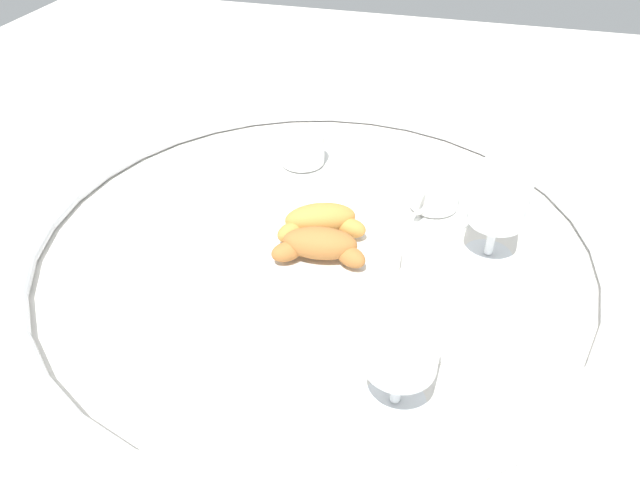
{
  "coord_description": "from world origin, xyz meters",
  "views": [
    {
      "loc": [
        -0.18,
        0.65,
        0.53
      ],
      "look_at": [
        -0.01,
        0.03,
        0.03
      ],
      "focal_mm": 33.27,
      "sensor_mm": 36.0,
      "label": 1
    }
  ],
  "objects_px": {
    "pastry_plate": "(320,249)",
    "folded_napkin": "(436,328)",
    "croissant_large": "(320,222)",
    "croissant_small": "(320,246)",
    "coffee_cup_far": "(434,195)",
    "juice_glass_left": "(402,343)",
    "juice_glass_right": "(500,201)",
    "coffee_cup_near": "(302,152)"
  },
  "relations": [
    {
      "from": "croissant_large",
      "to": "juice_glass_left",
      "type": "distance_m",
      "value": 0.29
    },
    {
      "from": "croissant_small",
      "to": "folded_napkin",
      "type": "bearing_deg",
      "value": 157.4
    },
    {
      "from": "pastry_plate",
      "to": "folded_napkin",
      "type": "xyz_separation_m",
      "value": [
        -0.17,
        0.1,
        -0.01
      ]
    },
    {
      "from": "coffee_cup_far",
      "to": "folded_napkin",
      "type": "distance_m",
      "value": 0.26
    },
    {
      "from": "pastry_plate",
      "to": "juice_glass_right",
      "type": "xyz_separation_m",
      "value": [
        -0.23,
        -0.07,
        0.08
      ]
    },
    {
      "from": "coffee_cup_far",
      "to": "juice_glass_left",
      "type": "bearing_deg",
      "value": 90.73
    },
    {
      "from": "croissant_large",
      "to": "coffee_cup_near",
      "type": "height_order",
      "value": "croissant_large"
    },
    {
      "from": "croissant_large",
      "to": "coffee_cup_near",
      "type": "bearing_deg",
      "value": -66.8
    },
    {
      "from": "coffee_cup_near",
      "to": "juice_glass_right",
      "type": "distance_m",
      "value": 0.37
    },
    {
      "from": "pastry_plate",
      "to": "juice_glass_right",
      "type": "relative_size",
      "value": 1.62
    },
    {
      "from": "croissant_large",
      "to": "folded_napkin",
      "type": "bearing_deg",
      "value": 145.77
    },
    {
      "from": "pastry_plate",
      "to": "coffee_cup_far",
      "type": "bearing_deg",
      "value": -130.77
    },
    {
      "from": "coffee_cup_far",
      "to": "folded_napkin",
      "type": "bearing_deg",
      "value": 97.87
    },
    {
      "from": "juice_glass_left",
      "to": "folded_napkin",
      "type": "bearing_deg",
      "value": -104.63
    },
    {
      "from": "croissant_small",
      "to": "juice_glass_left",
      "type": "relative_size",
      "value": 0.97
    },
    {
      "from": "juice_glass_right",
      "to": "croissant_small",
      "type": "bearing_deg",
      "value": 23.56
    },
    {
      "from": "pastry_plate",
      "to": "croissant_large",
      "type": "xyz_separation_m",
      "value": [
        0.01,
        -0.02,
        0.03
      ]
    },
    {
      "from": "croissant_large",
      "to": "pastry_plate",
      "type": "bearing_deg",
      "value": 104.24
    },
    {
      "from": "pastry_plate",
      "to": "folded_napkin",
      "type": "height_order",
      "value": "pastry_plate"
    },
    {
      "from": "folded_napkin",
      "to": "juice_glass_right",
      "type": "bearing_deg",
      "value": -108.05
    },
    {
      "from": "croissant_large",
      "to": "juice_glass_left",
      "type": "height_order",
      "value": "juice_glass_left"
    },
    {
      "from": "pastry_plate",
      "to": "juice_glass_right",
      "type": "bearing_deg",
      "value": -163.77
    },
    {
      "from": "coffee_cup_far",
      "to": "croissant_small",
      "type": "bearing_deg",
      "value": 55.51
    },
    {
      "from": "croissant_small",
      "to": "coffee_cup_far",
      "type": "xyz_separation_m",
      "value": [
        -0.13,
        -0.19,
        -0.02
      ]
    },
    {
      "from": "pastry_plate",
      "to": "juice_glass_right",
      "type": "height_order",
      "value": "juice_glass_right"
    },
    {
      "from": "pastry_plate",
      "to": "folded_napkin",
      "type": "bearing_deg",
      "value": 150.39
    },
    {
      "from": "coffee_cup_near",
      "to": "coffee_cup_far",
      "type": "xyz_separation_m",
      "value": [
        -0.24,
        0.08,
        0.0
      ]
    },
    {
      "from": "croissant_small",
      "to": "juice_glass_right",
      "type": "distance_m",
      "value": 0.25
    },
    {
      "from": "croissant_small",
      "to": "juice_glass_right",
      "type": "xyz_separation_m",
      "value": [
        -0.22,
        -0.1,
        0.05
      ]
    },
    {
      "from": "croissant_small",
      "to": "folded_napkin",
      "type": "xyz_separation_m",
      "value": [
        -0.17,
        0.07,
        -0.04
      ]
    },
    {
      "from": "croissant_small",
      "to": "coffee_cup_far",
      "type": "relative_size",
      "value": 1.0
    },
    {
      "from": "pastry_plate",
      "to": "juice_glass_left",
      "type": "distance_m",
      "value": 0.27
    },
    {
      "from": "croissant_large",
      "to": "folded_napkin",
      "type": "xyz_separation_m",
      "value": [
        -0.18,
        0.12,
        -0.04
      ]
    },
    {
      "from": "pastry_plate",
      "to": "juice_glass_left",
      "type": "xyz_separation_m",
      "value": [
        -0.14,
        0.22,
        0.08
      ]
    },
    {
      "from": "juice_glass_left",
      "to": "folded_napkin",
      "type": "xyz_separation_m",
      "value": [
        -0.03,
        -0.12,
        -0.09
      ]
    },
    {
      "from": "pastry_plate",
      "to": "coffee_cup_near",
      "type": "distance_m",
      "value": 0.26
    },
    {
      "from": "croissant_large",
      "to": "coffee_cup_far",
      "type": "relative_size",
      "value": 0.92
    },
    {
      "from": "juice_glass_left",
      "to": "juice_glass_right",
      "type": "bearing_deg",
      "value": -106.64
    },
    {
      "from": "juice_glass_right",
      "to": "pastry_plate",
      "type": "bearing_deg",
      "value": 16.23
    },
    {
      "from": "pastry_plate",
      "to": "juice_glass_left",
      "type": "bearing_deg",
      "value": 123.33
    },
    {
      "from": "croissant_small",
      "to": "juice_glass_left",
      "type": "height_order",
      "value": "juice_glass_left"
    },
    {
      "from": "coffee_cup_far",
      "to": "folded_napkin",
      "type": "xyz_separation_m",
      "value": [
        -0.04,
        0.26,
        -0.02
      ]
    }
  ]
}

